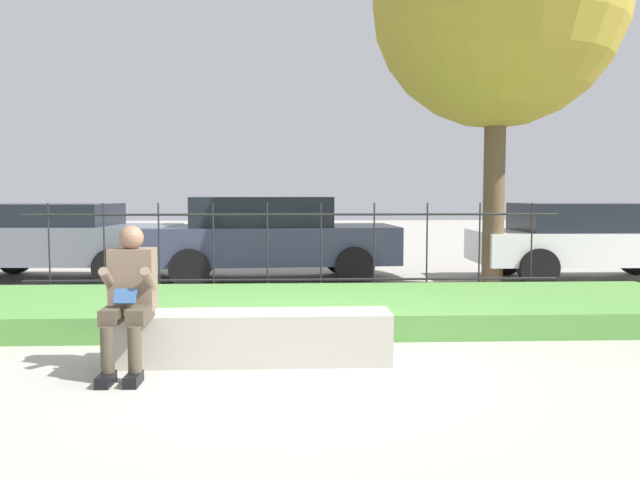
{
  "coord_description": "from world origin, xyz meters",
  "views": [
    {
      "loc": [
        0.0,
        -5.63,
        1.55
      ],
      "look_at": [
        0.29,
        1.23,
        1.03
      ],
      "focal_mm": 35.0,
      "sensor_mm": 36.0,
      "label": 1
    }
  ],
  "objects_px": {
    "car_parked_left": "(57,239)",
    "tree_behind_fence": "(498,2)",
    "car_parked_right": "(589,239)",
    "car_parked_center": "(269,236)",
    "person_seated_reader": "(130,293)",
    "stone_bench": "(254,340)"
  },
  "relations": [
    {
      "from": "person_seated_reader",
      "to": "car_parked_left",
      "type": "distance_m",
      "value": 6.51
    },
    {
      "from": "car_parked_center",
      "to": "car_parked_left",
      "type": "bearing_deg",
      "value": 172.63
    },
    {
      "from": "person_seated_reader",
      "to": "car_parked_center",
      "type": "distance_m",
      "value": 5.71
    },
    {
      "from": "tree_behind_fence",
      "to": "person_seated_reader",
      "type": "bearing_deg",
      "value": -134.42
    },
    {
      "from": "stone_bench",
      "to": "person_seated_reader",
      "type": "relative_size",
      "value": 1.97
    },
    {
      "from": "person_seated_reader",
      "to": "stone_bench",
      "type": "bearing_deg",
      "value": 14.58
    },
    {
      "from": "car_parked_left",
      "to": "car_parked_center",
      "type": "relative_size",
      "value": 0.93
    },
    {
      "from": "person_seated_reader",
      "to": "tree_behind_fence",
      "type": "relative_size",
      "value": 0.19
    },
    {
      "from": "car_parked_right",
      "to": "car_parked_left",
      "type": "height_order",
      "value": "car_parked_right"
    },
    {
      "from": "stone_bench",
      "to": "tree_behind_fence",
      "type": "relative_size",
      "value": 0.37
    },
    {
      "from": "stone_bench",
      "to": "person_seated_reader",
      "type": "distance_m",
      "value": 1.18
    },
    {
      "from": "person_seated_reader",
      "to": "tree_behind_fence",
      "type": "xyz_separation_m",
      "value": [
        4.7,
        4.8,
        3.93
      ]
    },
    {
      "from": "person_seated_reader",
      "to": "car_parked_left",
      "type": "relative_size",
      "value": 0.3
    },
    {
      "from": "car_parked_left",
      "to": "car_parked_center",
      "type": "xyz_separation_m",
      "value": [
        3.77,
        -0.25,
        0.04
      ]
    },
    {
      "from": "stone_bench",
      "to": "car_parked_center",
      "type": "xyz_separation_m",
      "value": [
        -0.08,
        5.36,
        0.58
      ]
    },
    {
      "from": "car_parked_right",
      "to": "car_parked_left",
      "type": "xyz_separation_m",
      "value": [
        -9.42,
        0.49,
        0.01
      ]
    },
    {
      "from": "stone_bench",
      "to": "tree_behind_fence",
      "type": "bearing_deg",
      "value": 51.06
    },
    {
      "from": "person_seated_reader",
      "to": "car_parked_center",
      "type": "bearing_deg",
      "value": 80.25
    },
    {
      "from": "stone_bench",
      "to": "car_parked_right",
      "type": "bearing_deg",
      "value": 42.55
    },
    {
      "from": "car_parked_center",
      "to": "tree_behind_fence",
      "type": "distance_m",
      "value": 5.42
    },
    {
      "from": "car_parked_right",
      "to": "car_parked_center",
      "type": "height_order",
      "value": "car_parked_center"
    },
    {
      "from": "car_parked_left",
      "to": "tree_behind_fence",
      "type": "distance_m",
      "value": 8.52
    }
  ]
}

